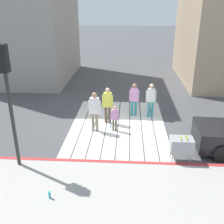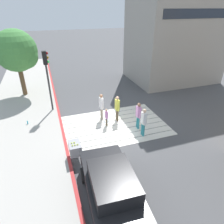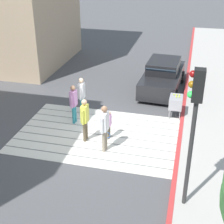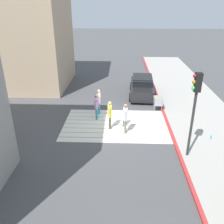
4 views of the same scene
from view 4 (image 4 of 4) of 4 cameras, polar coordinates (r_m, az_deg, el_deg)
name	(u,v)px [view 4 (image 4 of 4)]	position (r m, az deg, el deg)	size (l,w,h in m)	color
ground_plane	(115,125)	(15.16, 0.82, -2.96)	(120.00, 120.00, 0.00)	#4C4C4F
crosswalk_stripes	(115,124)	(15.15, 0.82, -2.94)	(6.40, 4.35, 0.01)	silver
sidewalk_west	(207,125)	(16.03, 21.29, -2.92)	(4.80, 40.00, 0.12)	#ADA8A0
curb_painted	(168,125)	(15.41, 13.01, -2.88)	(0.16, 40.00, 0.13)	#BC3333
building_far_south	(17,26)	(23.13, -21.31, 18.32)	(8.00, 7.04, 10.28)	tan
car_parked_near_curb	(142,87)	(19.82, 7.04, 5.88)	(2.17, 4.39, 1.57)	black
traffic_light_corner	(195,99)	(11.36, 18.86, 2.82)	(0.39, 0.28, 4.24)	#2D2D2D
tennis_ball_cart	(158,101)	(17.22, 10.74, 2.60)	(0.56, 0.80, 1.02)	#99999E
water_bottle	(211,137)	(14.38, 22.17, -5.52)	(0.07, 0.07, 0.22)	#33A5BF
pedestrian_adult_lead	(96,105)	(15.48, -3.66, 1.67)	(0.23, 0.50, 1.71)	teal
pedestrian_adult_trailing	(125,116)	(13.78, 3.16, -1.03)	(0.27, 0.53, 1.82)	gray
pedestrian_adult_side	(99,100)	(16.23, -3.10, 2.85)	(0.22, 0.51, 1.74)	teal
pedestrian_teen_behind	(110,113)	(14.26, -0.52, -0.25)	(0.23, 0.51, 1.75)	brown
pedestrian_child_with_racket	(124,116)	(14.73, 2.82, -0.97)	(0.28, 0.37, 1.19)	brown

